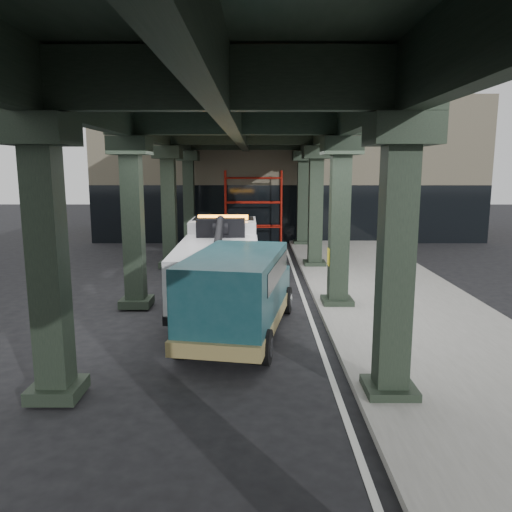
{
  "coord_description": "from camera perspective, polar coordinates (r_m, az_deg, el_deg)",
  "views": [
    {
      "loc": [
        0.22,
        -12.44,
        4.13
      ],
      "look_at": [
        0.18,
        1.3,
        1.7
      ],
      "focal_mm": 35.0,
      "sensor_mm": 36.0,
      "label": 1
    }
  ],
  "objects": [
    {
      "name": "ground",
      "position": [
        13.11,
        -0.81,
        -8.33
      ],
      "size": [
        90.0,
        90.0,
        0.0
      ],
      "primitive_type": "plane",
      "color": "black",
      "rests_on": "ground"
    },
    {
      "name": "sidewalk",
      "position": [
        15.6,
        16.16,
        -5.44
      ],
      "size": [
        5.0,
        40.0,
        0.15
      ],
      "primitive_type": "cube",
      "color": "gray",
      "rests_on": "ground"
    },
    {
      "name": "lane_stripe",
      "position": [
        15.09,
        5.82,
        -5.88
      ],
      "size": [
        0.12,
        38.0,
        0.01
      ],
      "primitive_type": "cube",
      "color": "silver",
      "rests_on": "ground"
    },
    {
      "name": "viaduct",
      "position": [
        14.52,
        -2.36,
        15.28
      ],
      "size": [
        7.4,
        32.0,
        6.4
      ],
      "color": "black",
      "rests_on": "ground"
    },
    {
      "name": "building",
      "position": [
        32.49,
        3.36,
        9.79
      ],
      "size": [
        22.0,
        10.0,
        8.0
      ],
      "primitive_type": "cube",
      "color": "#C6B793",
      "rests_on": "ground"
    },
    {
      "name": "scaffolding",
      "position": [
        27.16,
        -0.3,
        5.77
      ],
      "size": [
        3.08,
        0.88,
        4.0
      ],
      "color": "#B1190E",
      "rests_on": "ground"
    },
    {
      "name": "tow_truck",
      "position": [
        15.74,
        -4.06,
        -0.36
      ],
      "size": [
        2.57,
        8.17,
        2.66
      ],
      "rotation": [
        0.0,
        0.0,
        0.02
      ],
      "color": "black",
      "rests_on": "ground"
    },
    {
      "name": "towed_van",
      "position": [
        12.25,
        -1.98,
        -4.04
      ],
      "size": [
        2.89,
        5.54,
        2.14
      ],
      "rotation": [
        0.0,
        0.0,
        -0.17
      ],
      "color": "#123940",
      "rests_on": "ground"
    }
  ]
}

